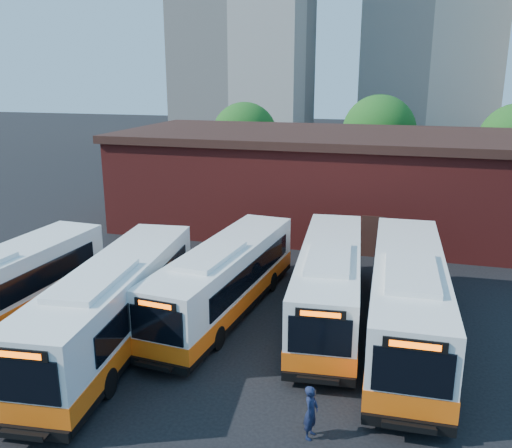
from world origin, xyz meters
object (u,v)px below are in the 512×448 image
(bus_east, at_px, (407,302))
(bus_mideast, at_px, (329,285))
(bus_west, at_px, (114,308))
(transit_worker, at_px, (311,412))
(bus_midwest, at_px, (225,281))

(bus_east, bearing_deg, bus_mideast, 156.59)
(bus_east, bearing_deg, bus_west, -163.75)
(transit_worker, bearing_deg, bus_midwest, 44.75)
(bus_west, relative_size, bus_east, 0.97)
(bus_mideast, height_order, transit_worker, bus_mideast)
(bus_mideast, relative_size, bus_east, 0.93)
(bus_west, xyz_separation_m, bus_east, (10.69, 3.49, 0.06))
(bus_east, relative_size, transit_worker, 7.98)
(bus_west, relative_size, transit_worker, 7.73)
(bus_midwest, bearing_deg, bus_west, -122.22)
(bus_west, relative_size, bus_midwest, 1.06)
(bus_west, distance_m, bus_east, 11.24)
(bus_mideast, bearing_deg, bus_west, -152.72)
(bus_midwest, height_order, bus_mideast, bus_mideast)
(bus_midwest, bearing_deg, bus_mideast, 15.31)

